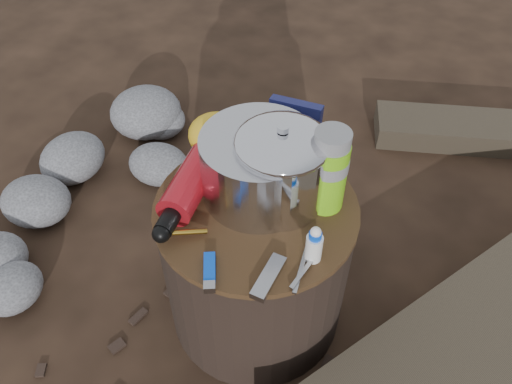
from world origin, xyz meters
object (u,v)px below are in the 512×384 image
at_px(camping_pot, 281,167).
at_px(travel_mug, 310,165).
at_px(thermos, 329,171).
at_px(fuel_bottle, 195,175).
at_px(stump, 256,264).

relative_size(camping_pot, travel_mug, 1.86).
bearing_deg(camping_pot, travel_mug, 61.79).
distance_m(thermos, travel_mug, 0.09).
xyz_separation_m(fuel_bottle, travel_mug, (0.23, 0.13, 0.01)).
distance_m(camping_pot, travel_mug, 0.10).
distance_m(stump, camping_pot, 0.32).
xyz_separation_m(fuel_bottle, thermos, (0.29, 0.08, 0.06)).
distance_m(stump, travel_mug, 0.31).
xyz_separation_m(stump, fuel_bottle, (-0.15, -0.00, 0.26)).
xyz_separation_m(stump, thermos, (0.14, 0.08, 0.32)).
bearing_deg(travel_mug, thermos, -41.37).
xyz_separation_m(camping_pot, travel_mug, (0.04, 0.08, -0.05)).
bearing_deg(camping_pot, fuel_bottle, -165.76).
distance_m(camping_pot, thermos, 0.10).
bearing_deg(stump, thermos, 29.07).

